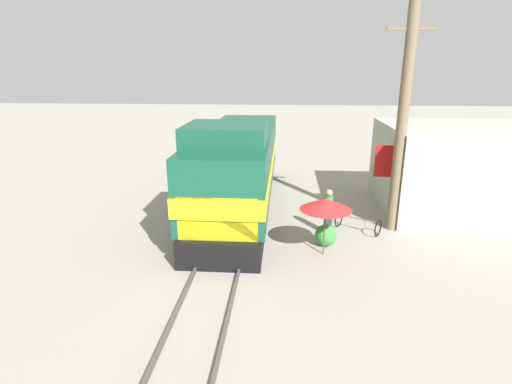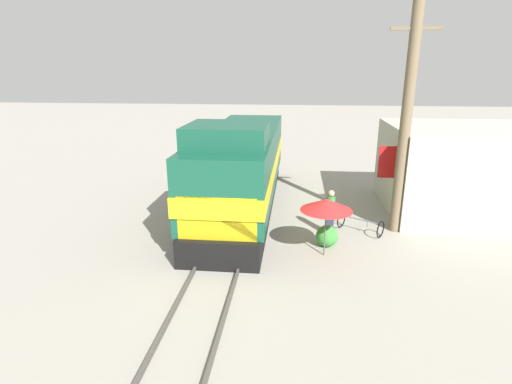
# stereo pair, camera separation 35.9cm
# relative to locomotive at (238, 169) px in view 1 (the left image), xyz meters

# --- Properties ---
(ground_plane) EXTENTS (120.00, 120.00, 0.00)m
(ground_plane) POSITION_rel_locomotive_xyz_m (0.00, -2.81, -1.96)
(ground_plane) COLOR gray
(rail_near) EXTENTS (0.08, 39.91, 0.15)m
(rail_near) POSITION_rel_locomotive_xyz_m (-0.72, -2.81, -1.89)
(rail_near) COLOR #4C4742
(rail_near) RESTS_ON ground_plane
(rail_far) EXTENTS (0.08, 39.91, 0.15)m
(rail_far) POSITION_rel_locomotive_xyz_m (0.72, -2.81, -1.89)
(rail_far) COLOR #4C4742
(rail_far) RESTS_ON ground_plane
(locomotive) EXTENTS (3.12, 13.11, 4.48)m
(locomotive) POSITION_rel_locomotive_xyz_m (0.00, 0.00, 0.00)
(locomotive) COLOR black
(locomotive) RESTS_ON ground_plane
(utility_pole) EXTENTS (1.80, 0.42, 8.80)m
(utility_pole) POSITION_rel_locomotive_xyz_m (6.60, -1.97, 2.49)
(utility_pole) COLOR #726047
(utility_pole) RESTS_ON ground_plane
(vendor_umbrella) EXTENTS (1.81, 1.81, 2.11)m
(vendor_umbrella) POSITION_rel_locomotive_xyz_m (3.58, -4.60, -0.06)
(vendor_umbrella) COLOR #4C4C4C
(vendor_umbrella) RESTS_ON ground_plane
(billboard_sign) EXTENTS (2.46, 0.12, 3.25)m
(billboard_sign) POSITION_rel_locomotive_xyz_m (7.23, -0.61, 0.45)
(billboard_sign) COLOR #595959
(billboard_sign) RESTS_ON ground_plane
(shrub_cluster) EXTENTS (0.82, 0.82, 0.82)m
(shrub_cluster) POSITION_rel_locomotive_xyz_m (3.72, -3.83, -1.56)
(shrub_cluster) COLOR #388C38
(shrub_cluster) RESTS_ON ground_plane
(person_bystander) EXTENTS (0.34, 0.34, 1.85)m
(person_bystander) POSITION_rel_locomotive_xyz_m (3.90, -2.67, -0.95)
(person_bystander) COLOR #2D3347
(person_bystander) RESTS_ON ground_plane
(bicycle) EXTENTS (1.84, 1.53, 0.69)m
(bicycle) POSITION_rel_locomotive_xyz_m (5.16, -2.35, -1.61)
(bicycle) COLOR black
(bicycle) RESTS_ON ground_plane
(building_block_distant) EXTENTS (6.64, 6.08, 3.91)m
(building_block_distant) POSITION_rel_locomotive_xyz_m (10.09, 0.79, -0.01)
(building_block_distant) COLOR #B7B2A3
(building_block_distant) RESTS_ON ground_plane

